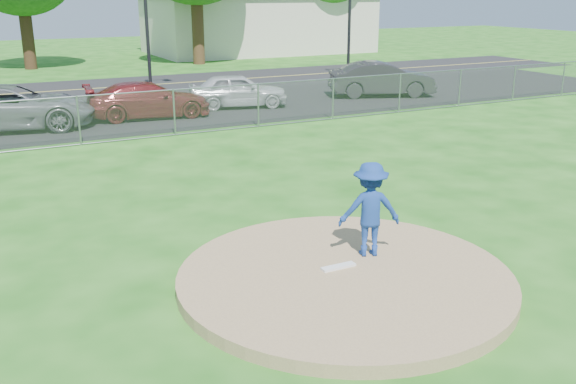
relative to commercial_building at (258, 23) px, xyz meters
name	(u,v)px	position (x,y,z in m)	size (l,w,h in m)	color
ground	(164,152)	(-16.00, -28.00, -2.16)	(120.00, 120.00, 0.00)	#1A5913
pitchers_mound	(345,278)	(-16.00, -38.00, -2.06)	(5.40, 5.40, 0.20)	#987A53
pitching_rubber	(338,267)	(-16.00, -37.80, -1.94)	(0.60, 0.15, 0.04)	white
chain_link_fence	(144,115)	(-16.00, -26.00, -1.41)	(40.00, 0.06, 1.50)	gray
parking_lot	(114,115)	(-16.00, -21.50, -2.15)	(50.00, 8.00, 0.01)	black
street	(78,90)	(-16.00, -14.00, -2.16)	(60.00, 7.00, 0.01)	black
commercial_building	(258,23)	(0.00, 0.00, 0.00)	(16.40, 9.40, 4.30)	beige
traffic_signal_right	(353,14)	(-1.76, -16.00, 1.20)	(1.28, 0.20, 5.60)	black
pitcher	(370,209)	(-15.23, -37.53, -1.15)	(1.05, 0.60, 1.63)	navy
parked_car_gray	(11,107)	(-19.62, -22.54, -1.39)	(2.51, 5.44, 1.51)	slate
parked_car_darkred	(148,100)	(-14.91, -22.57, -1.49)	(1.85, 4.54, 1.32)	maroon
parked_car_pearl	(238,90)	(-11.09, -22.02, -1.47)	(1.60, 3.98, 1.36)	silver
parked_car_charcoal	(382,79)	(-4.24, -22.32, -1.39)	(1.61, 4.62, 1.52)	#2A2A2C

